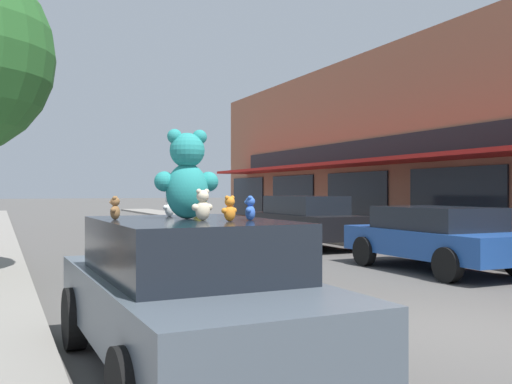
{
  "coord_description": "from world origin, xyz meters",
  "views": [
    {
      "loc": [
        -5.11,
        -5.22,
        1.71
      ],
      "look_at": [
        -1.49,
        2.81,
        1.69
      ],
      "focal_mm": 40.0,
      "sensor_mm": 36.0,
      "label": 1
    }
  ],
  "objects": [
    {
      "name": "teddy_bear_giant",
      "position": [
        -3.46,
        0.05,
        1.85
      ],
      "size": [
        0.64,
        0.41,
        0.86
      ],
      "rotation": [
        0.0,
        0.0,
        3.01
      ],
      "color": "teal",
      "rests_on": "plush_art_car"
    },
    {
      "name": "teddy_bear_white",
      "position": [
        -3.47,
        0.64,
        1.55
      ],
      "size": [
        0.17,
        0.14,
        0.23
      ],
      "rotation": [
        0.0,
        0.0,
        3.73
      ],
      "color": "white",
      "rests_on": "plush_art_car"
    },
    {
      "name": "plush_art_car",
      "position": [
        -3.49,
        -0.09,
        0.77
      ],
      "size": [
        1.97,
        4.15,
        1.44
      ],
      "rotation": [
        0.0,
        0.0,
        0.02
      ],
      "color": "#4C5660",
      "rests_on": "ground_plane"
    },
    {
      "name": "parked_car_far_right",
      "position": [
        3.38,
        9.98,
        0.83
      ],
      "size": [
        1.87,
        4.6,
        1.55
      ],
      "color": "black",
      "rests_on": "ground_plane"
    },
    {
      "name": "teddy_bear_blue",
      "position": [
        -3.03,
        -0.47,
        1.55
      ],
      "size": [
        0.14,
        0.16,
        0.23
      ],
      "rotation": [
        0.0,
        0.0,
        4.13
      ],
      "color": "blue",
      "rests_on": "plush_art_car"
    },
    {
      "name": "teddy_bear_yellow",
      "position": [
        -3.16,
        0.62,
        1.59
      ],
      "size": [
        0.23,
        0.15,
        0.31
      ],
      "rotation": [
        0.0,
        0.0,
        3.28
      ],
      "color": "yellow",
      "rests_on": "plush_art_car"
    },
    {
      "name": "ground_plane",
      "position": [
        0.0,
        0.0,
        0.0
      ],
      "size": [
        260.0,
        260.0,
        0.0
      ],
      "primitive_type": "plane",
      "color": "#514F4C"
    },
    {
      "name": "teddy_bear_cream",
      "position": [
        -3.43,
        -0.31,
        1.58
      ],
      "size": [
        0.22,
        0.14,
        0.29
      ],
      "rotation": [
        0.0,
        0.0,
        3.33
      ],
      "color": "beige",
      "rests_on": "plush_art_car"
    },
    {
      "name": "teddy_bear_brown",
      "position": [
        -4.12,
        0.17,
        1.54
      ],
      "size": [
        0.12,
        0.17,
        0.22
      ],
      "rotation": [
        0.0,
        0.0,
        4.33
      ],
      "color": "olive",
      "rests_on": "plush_art_car"
    },
    {
      "name": "parked_car_far_center",
      "position": [
        3.38,
        4.26,
        0.75
      ],
      "size": [
        2.02,
        4.26,
        1.37
      ],
      "color": "#1E4793",
      "rests_on": "ground_plane"
    },
    {
      "name": "storefront_row",
      "position": [
        11.97,
        9.94,
        3.36
      ],
      "size": [
        11.84,
        30.1,
        6.73
      ],
      "color": "#9E6047",
      "rests_on": "ground_plane"
    },
    {
      "name": "teddy_bear_orange",
      "position": [
        -3.26,
        -0.55,
        1.55
      ],
      "size": [
        0.17,
        0.12,
        0.23
      ],
      "rotation": [
        0.0,
        0.0,
        3.49
      ],
      "color": "orange",
      "rests_on": "plush_art_car"
    }
  ]
}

